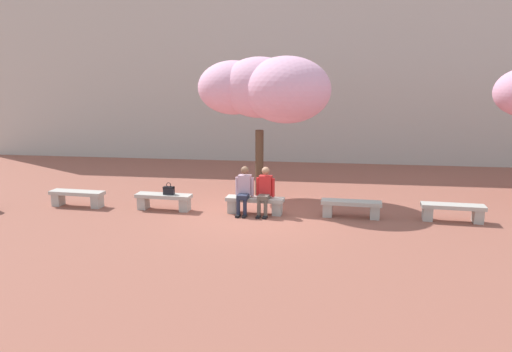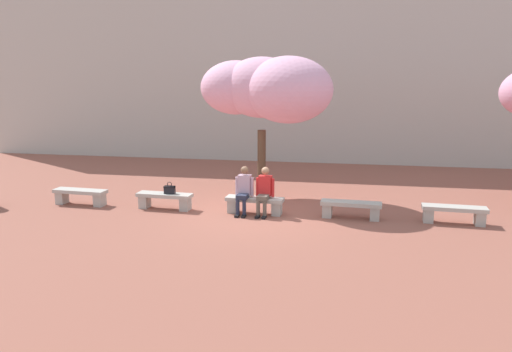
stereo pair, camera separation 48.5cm
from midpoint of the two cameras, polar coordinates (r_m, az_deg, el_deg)
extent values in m
plane|color=#8E5142|center=(13.60, -1.15, -4.30)|extent=(100.00, 100.00, 0.00)
cube|color=#B7B2A8|center=(23.20, 3.05, 13.21)|extent=(28.00, 4.00, 8.75)
cube|color=#ADA89E|center=(15.19, -20.64, -1.81)|extent=(1.59, 0.51, 0.10)
cube|color=#ADA89E|center=(15.57, -22.50, -2.48)|extent=(0.26, 0.35, 0.35)
cube|color=#ADA89E|center=(14.93, -18.58, -2.78)|extent=(0.26, 0.35, 0.35)
cube|color=#ADA89E|center=(14.14, -11.48, -2.24)|extent=(1.59, 0.51, 0.10)
cube|color=#ADA89E|center=(14.44, -13.69, -2.97)|extent=(0.26, 0.35, 0.35)
cube|color=#ADA89E|center=(13.97, -9.12, -3.28)|extent=(0.26, 0.35, 0.35)
cube|color=#ADA89E|center=(13.50, -1.15, -2.67)|extent=(1.59, 0.51, 0.10)
cube|color=#ADA89E|center=(13.70, -3.66, -3.45)|extent=(0.26, 0.35, 0.35)
cube|color=#ADA89E|center=(13.44, 1.41, -3.73)|extent=(0.26, 0.35, 0.35)
cube|color=#ADA89E|center=(13.33, 9.81, -3.03)|extent=(1.59, 0.51, 0.10)
cube|color=#ADA89E|center=(13.42, 7.15, -3.84)|extent=(0.26, 0.35, 0.35)
cube|color=#ADA89E|center=(13.39, 12.41, -4.06)|extent=(0.26, 0.35, 0.35)
cube|color=#ADA89E|center=(13.65, 20.66, -3.27)|extent=(1.59, 0.51, 0.10)
cube|color=#ADA89E|center=(13.62, 18.04, -4.10)|extent=(0.26, 0.35, 0.35)
cube|color=#ADA89E|center=(13.82, 23.11, -4.25)|extent=(0.26, 0.35, 0.35)
cube|color=black|center=(13.27, -3.14, -4.59)|extent=(0.11, 0.23, 0.06)
cylinder|color=#23283D|center=(13.27, -3.09, -3.65)|extent=(0.10, 0.10, 0.42)
cube|color=black|center=(13.23, -2.38, -4.64)|extent=(0.11, 0.23, 0.06)
cylinder|color=#23283D|center=(13.23, -2.33, -3.69)|extent=(0.10, 0.10, 0.42)
cube|color=#23283D|center=(13.35, -2.53, -2.35)|extent=(0.30, 0.42, 0.12)
cube|color=#B293A8|center=(13.49, -2.31, -1.02)|extent=(0.35, 0.24, 0.54)
sphere|color=brown|center=(13.41, -2.33, 0.67)|extent=(0.21, 0.21, 0.21)
cylinder|color=#B293A8|center=(13.54, -3.19, -1.16)|extent=(0.09, 0.09, 0.50)
cylinder|color=#B293A8|center=(13.44, -1.46, -1.24)|extent=(0.09, 0.09, 0.50)
cube|color=black|center=(13.18, -0.79, -4.69)|extent=(0.12, 0.23, 0.06)
cylinder|color=brown|center=(13.18, -0.72, -3.74)|extent=(0.10, 0.10, 0.42)
cube|color=black|center=(13.14, -0.02, -4.74)|extent=(0.12, 0.23, 0.06)
cylinder|color=brown|center=(13.14, 0.04, -3.79)|extent=(0.10, 0.10, 0.42)
cube|color=brown|center=(13.26, -0.16, -2.44)|extent=(0.32, 0.42, 0.12)
cube|color=red|center=(13.40, 0.07, -1.10)|extent=(0.36, 0.25, 0.54)
sphere|color=#A37556|center=(13.32, 0.07, 0.60)|extent=(0.21, 0.21, 0.21)
cylinder|color=red|center=(13.44, -0.82, -1.23)|extent=(0.09, 0.09, 0.50)
cylinder|color=red|center=(13.35, 0.93, -1.33)|extent=(0.09, 0.09, 0.50)
cube|color=black|center=(14.04, -10.91, -1.64)|extent=(0.30, 0.14, 0.22)
cube|color=black|center=(14.02, -10.93, -1.29)|extent=(0.30, 0.15, 0.04)
torus|color=black|center=(14.01, -10.93, -1.01)|extent=(0.14, 0.02, 0.14)
cylinder|color=#473323|center=(15.37, -0.51, 1.47)|extent=(0.25, 0.25, 2.05)
ellipsoid|color=#EAA8C6|center=(15.13, -0.53, 10.08)|extent=(2.41, 2.12, 1.81)
ellipsoid|color=#EAA8C6|center=(15.50, -3.49, 10.05)|extent=(2.18, 2.12, 1.64)
ellipsoid|color=#EAA8C6|center=(14.83, 2.57, 9.81)|extent=(2.61, 2.78, 1.96)
camera|label=1|loc=(0.24, -91.02, -0.21)|focal=35.00mm
camera|label=2|loc=(0.24, 88.98, 0.21)|focal=35.00mm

